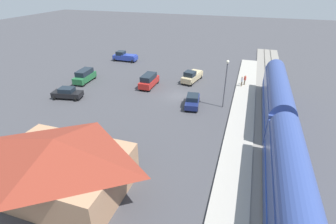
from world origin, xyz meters
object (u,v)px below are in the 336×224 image
Objects in this scene: sedan_black at (67,93)px; suv_green at (85,76)px; passenger_train at (291,195)px; sedan_navy at (192,101)px; station_building at (60,164)px; pickup_blue at (125,56)px; pedestrian_waiting_far at (242,81)px; pedestrian_on_platform at (245,79)px; suv_red at (149,80)px; light_pole_near_platform at (226,78)px; pickup_tan at (192,76)px.

suv_green reaches higher than sedan_black.
sedan_navy is (11.06, -17.09, -1.98)m from passenger_train.
station_building reaches higher than pickup_blue.
suv_green reaches higher than pedestrian_waiting_far.
pedestrian_waiting_far is (0.44, 0.82, 0.00)m from pedestrian_on_platform.
suv_red is at bearing -48.03° from passenger_train.
suv_green reaches higher than pickup_blue.
passenger_train reaches higher than suv_red.
sedan_black is 13.12m from suv_red.
passenger_train is at bearing 146.86° from suv_green.
pedestrian_on_platform is 9.96m from light_pole_near_platform.
suv_green and suv_red have the same top height.
pedestrian_waiting_far is 15.70m from suv_red.
pedestrian_waiting_far is at bearing -103.83° from light_pole_near_platform.
pickup_blue is (30.68, -34.51, -1.83)m from passenger_train.
pickup_blue reaches higher than pedestrian_on_platform.
sedan_black is 0.69× the size of light_pole_near_platform.
sedan_black is 0.95× the size of suv_green.
station_building is at bearing 70.21° from sedan_navy.
sedan_navy is at bearing 14.28° from light_pole_near_platform.
pedestrian_waiting_far is at bearing 162.80° from pickup_blue.
pedestrian_waiting_far is at bearing -163.51° from suv_red.
light_pole_near_platform is at bearing -69.49° from passenger_train.
light_pole_near_platform is (-23.88, 16.33, 3.40)m from pickup_blue.
pickup_tan is 0.82× the size of light_pole_near_platform.
suv_red reaches higher than pedestrian_waiting_far.
pickup_tan is 18.93m from pickup_blue.
suv_red is at bearing 131.04° from pickup_blue.
pickup_tan reaches higher than sedan_black.
passenger_train is at bearing 131.64° from pickup_blue.
station_building reaches higher than pedestrian_waiting_far.
pedestrian_on_platform is 0.34× the size of suv_green.
sedan_black is at bearing -53.07° from station_building.
pickup_tan reaches higher than pedestrian_waiting_far.
pedestrian_on_platform reaches higher than sedan_black.
pickup_blue is (25.92, -8.02, -0.25)m from pedestrian_waiting_far.
sedan_black is (25.24, 12.72, -0.40)m from pedestrian_waiting_far.
station_building is 38.87m from pickup_blue.
passenger_train is 4.66× the size of station_building.
station_building is at bearing 109.05° from pickup_blue.
passenger_train reaches higher than pickup_tan.
pickup_tan is (-18.13, -6.15, -0.12)m from suv_green.
light_pole_near_platform reaches higher than pedestrian_waiting_far.
pedestrian_on_platform is at bearing -114.88° from station_building.
sedan_navy is 5.65m from light_pole_near_platform.
station_building is 2.47× the size of sedan_navy.
pickup_blue is (-0.87, -13.91, -0.12)m from suv_green.
sedan_black is (25.67, 13.54, -0.40)m from pedestrian_on_platform.
passenger_train is 11.10× the size of suv_red.
suv_green is at bearing 13.83° from pedestrian_on_platform.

